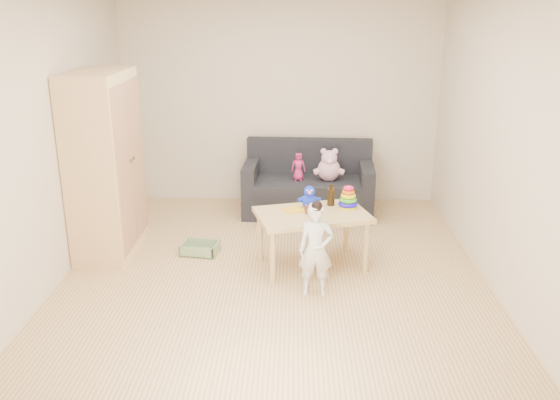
{
  "coord_description": "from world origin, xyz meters",
  "views": [
    {
      "loc": [
        0.19,
        -5.24,
        2.48
      ],
      "look_at": [
        0.05,
        0.25,
        0.65
      ],
      "focal_mm": 38.0,
      "sensor_mm": 36.0,
      "label": 1
    }
  ],
  "objects_px": {
    "wardrobe": "(105,164)",
    "toddler": "(316,251)",
    "play_table": "(312,240)",
    "sofa": "(308,196)"
  },
  "relations": [
    {
      "from": "play_table",
      "to": "toddler",
      "type": "distance_m",
      "value": 0.61
    },
    {
      "from": "wardrobe",
      "to": "toddler",
      "type": "distance_m",
      "value": 2.38
    },
    {
      "from": "play_table",
      "to": "wardrobe",
      "type": "bearing_deg",
      "value": 169.98
    },
    {
      "from": "play_table",
      "to": "toddler",
      "type": "relative_size",
      "value": 1.27
    },
    {
      "from": "wardrobe",
      "to": "toddler",
      "type": "relative_size",
      "value": 2.24
    },
    {
      "from": "sofa",
      "to": "toddler",
      "type": "relative_size",
      "value": 1.89
    },
    {
      "from": "toddler",
      "to": "sofa",
      "type": "bearing_deg",
      "value": 91.34
    },
    {
      "from": "wardrobe",
      "to": "sofa",
      "type": "bearing_deg",
      "value": 29.64
    },
    {
      "from": "wardrobe",
      "to": "toddler",
      "type": "height_order",
      "value": "wardrobe"
    },
    {
      "from": "wardrobe",
      "to": "toddler",
      "type": "xyz_separation_m",
      "value": [
        2.11,
        -0.96,
        -0.51
      ]
    }
  ]
}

